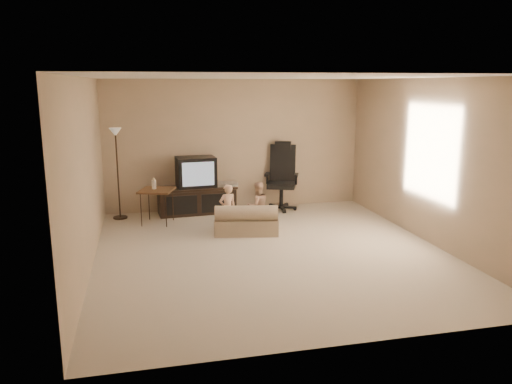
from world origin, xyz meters
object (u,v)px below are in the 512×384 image
at_px(tv_stand, 197,190).
at_px(toddler_left, 228,208).
at_px(floor_lamp, 117,153).
at_px(toddler_right, 258,206).
at_px(side_table, 156,191).
at_px(office_chair, 282,185).
at_px(child_sofa, 246,222).

height_order(tv_stand, toddler_left, tv_stand).
height_order(floor_lamp, toddler_right, floor_lamp).
relative_size(toddler_left, toddler_right, 0.99).
bearing_deg(side_table, office_chair, 11.76).
bearing_deg(side_table, tv_stand, 36.53).
bearing_deg(child_sofa, toddler_left, 163.85).
relative_size(floor_lamp, toddler_right, 2.00).
xyz_separation_m(floor_lamp, toddler_right, (2.28, -1.29, -0.79)).
xyz_separation_m(side_table, toddler_right, (1.63, -0.80, -0.18)).
xyz_separation_m(child_sofa, toddler_left, (-0.28, 0.15, 0.20)).
distance_m(floor_lamp, toddler_left, 2.34).
relative_size(tv_stand, floor_lamp, 0.93).
height_order(side_table, toddler_right, toddler_right).
xyz_separation_m(tv_stand, floor_lamp, (-1.42, -0.08, 0.76)).
xyz_separation_m(floor_lamp, toddler_left, (1.77, -1.31, -0.80)).
height_order(tv_stand, child_sofa, tv_stand).
bearing_deg(tv_stand, child_sofa, -71.29).
relative_size(office_chair, side_table, 1.59).
bearing_deg(tv_stand, floor_lamp, 179.31).
bearing_deg(child_sofa, tv_stand, 123.62).
bearing_deg(toddler_left, toddler_right, 167.15).
height_order(side_table, floor_lamp, floor_lamp).
bearing_deg(toddler_left, child_sofa, 137.79).
height_order(office_chair, floor_lamp, floor_lamp).
bearing_deg(toddler_left, side_table, -51.13).
xyz_separation_m(side_table, floor_lamp, (-0.65, 0.49, 0.61)).
relative_size(child_sofa, toddler_left, 1.38).
xyz_separation_m(tv_stand, child_sofa, (0.63, -1.53, -0.24)).
distance_m(child_sofa, toddler_right, 0.35).
xyz_separation_m(side_table, toddler_left, (1.12, -0.82, -0.18)).
bearing_deg(toddler_left, office_chair, -149.49).
relative_size(child_sofa, toddler_right, 1.36).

